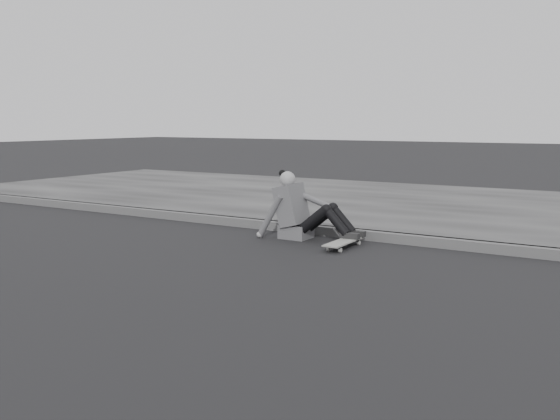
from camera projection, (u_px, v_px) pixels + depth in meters
The scene contains 3 objects.
ground at pixel (549, 332), 4.48m from camera, with size 80.00×80.00×0.00m, color black.
skateboard at pixel (344, 242), 7.42m from camera, with size 0.20×0.78×0.09m.
seated_woman at pixel (300, 211), 7.97m from camera, with size 1.38×0.46×0.88m.
Camera 1 is at (0.57, -4.69, 1.50)m, focal length 40.00 mm.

